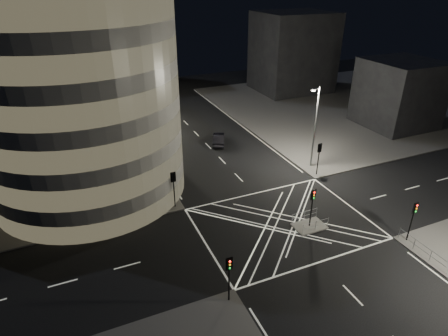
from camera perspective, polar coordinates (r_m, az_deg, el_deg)
name	(u,v)px	position (r m, az deg, el deg)	size (l,w,h in m)	color
ground	(283,223)	(37.13, 8.97, -8.30)	(120.00, 120.00, 0.00)	black
sidewalk_far_right	(342,106)	(72.70, 17.51, 9.07)	(42.00, 42.00, 0.15)	#5A5754
central_island	(309,226)	(37.08, 12.86, -8.62)	(3.00, 2.00, 0.15)	slate
office_tower_curved	(22,71)	(44.77, -28.39, 12.90)	(30.00, 29.00, 27.20)	#999791
office_block_rear	(22,49)	(67.97, -28.42, 15.60)	(24.00, 16.00, 22.00)	#999791
building_right_far	(293,52)	(79.20, 10.41, 16.99)	(14.00, 12.00, 15.00)	black
building_right_near	(399,93)	(64.53, 25.06, 10.26)	(10.00, 10.00, 10.00)	black
building_far_end	(123,41)	(84.95, -15.08, 18.14)	(18.00, 8.00, 18.00)	black
tree_a	(150,163)	(38.59, -11.18, 0.71)	(4.46, 4.46, 6.88)	black
tree_b	(137,134)	(43.59, -13.14, 5.14)	(4.92, 4.92, 8.15)	black
tree_c	(128,124)	(49.49, -14.43, 6.46)	(4.49, 4.49, 6.91)	black
tree_d	(119,105)	(54.86, -15.69, 9.26)	(4.92, 4.92, 7.97)	black
tree_e	(114,102)	(60.93, -16.47, 9.68)	(4.35, 4.35, 6.37)	black
traffic_signal_fl	(174,183)	(37.75, -7.69, -2.29)	(0.55, 0.22, 4.00)	black
traffic_signal_nl	(229,271)	(27.30, 0.78, -15.44)	(0.55, 0.22, 4.00)	black
traffic_signal_fr	(319,153)	(45.01, 14.29, 2.19)	(0.55, 0.22, 4.00)	black
traffic_signal_nr	(414,214)	(36.69, 26.91, -6.32)	(0.55, 0.22, 4.00)	black
traffic_signal_island	(312,201)	(35.52, 13.33, -4.91)	(0.55, 0.22, 4.00)	black
street_lamp_left_near	(152,141)	(41.01, -10.85, 4.06)	(1.25, 0.25, 10.00)	slate
street_lamp_left_far	(123,96)	(57.77, -15.16, 10.50)	(1.25, 0.25, 10.00)	slate
street_lamp_right_far	(315,125)	(45.97, 13.68, 6.37)	(1.25, 0.25, 10.00)	slate
railing_island_south	(316,226)	(36.16, 13.78, -8.57)	(2.80, 0.06, 1.10)	slate
railing_island_north	(304,216)	(37.31, 12.17, -7.12)	(2.80, 0.06, 1.10)	slate
sedan	(219,139)	(53.05, -0.83, 4.45)	(1.60, 4.58, 1.51)	black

